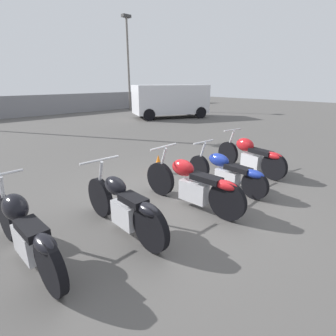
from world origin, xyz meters
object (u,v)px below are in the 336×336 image
object	(u,v)px
motorcycle_slot_0	(25,231)
parked_van	(170,100)
motorcycle_slot_2	(193,184)
motorcycle_slot_3	(227,171)
light_pole_left	(128,55)
traffic_cone_near	(158,164)
motorcycle_slot_1	(124,206)
motorcycle_slot_4	(251,155)

from	to	relation	value
motorcycle_slot_0	parked_van	distance (m)	14.38
motorcycle_slot_2	motorcycle_slot_3	world-z (taller)	motorcycle_slot_2
light_pole_left	parked_van	xyz separation A→B (m)	(-1.05, -5.74, -3.00)
motorcycle_slot_3	traffic_cone_near	size ratio (longest dim) A/B	4.40
motorcycle_slot_1	parked_van	distance (m)	13.55
motorcycle_slot_0	parked_van	size ratio (longest dim) A/B	0.45
parked_van	traffic_cone_near	xyz separation A→B (m)	(-7.75, -7.40, -0.89)
motorcycle_slot_1	parked_van	bearing A→B (deg)	43.80
motorcycle_slot_4	traffic_cone_near	bearing A→B (deg)	146.38
motorcycle_slot_1	motorcycle_slot_4	bearing A→B (deg)	2.95
motorcycle_slot_2	parked_van	world-z (taller)	parked_van
motorcycle_slot_0	motorcycle_slot_4	xyz separation A→B (m)	(5.29, -0.15, -0.01)
motorcycle_slot_2	traffic_cone_near	size ratio (longest dim) A/B	4.75
light_pole_left	motorcycle_slot_2	world-z (taller)	light_pole_left
motorcycle_slot_3	parked_van	world-z (taller)	parked_van
motorcycle_slot_4	motorcycle_slot_3	bearing A→B (deg)	-161.98
light_pole_left	motorcycle_slot_4	bearing A→B (deg)	-115.61
motorcycle_slot_4	traffic_cone_near	xyz separation A→B (m)	(-1.72, 1.61, -0.21)
motorcycle_slot_1	motorcycle_slot_3	xyz separation A→B (m)	(2.61, -0.10, -0.05)
motorcycle_slot_2	motorcycle_slot_4	bearing A→B (deg)	2.36
motorcycle_slot_3	parked_van	distance (m)	11.84
motorcycle_slot_2	motorcycle_slot_4	size ratio (longest dim) A/B	1.07
light_pole_left	traffic_cone_near	xyz separation A→B (m)	(-8.79, -13.14, -3.89)
motorcycle_slot_3	traffic_cone_near	distance (m)	1.86
motorcycle_slot_1	motorcycle_slot_2	xyz separation A→B (m)	(1.41, -0.15, 0.01)
motorcycle_slot_1	motorcycle_slot_2	bearing A→B (deg)	-4.75
motorcycle_slot_0	parked_van	world-z (taller)	parked_van
motorcycle_slot_1	traffic_cone_near	size ratio (longest dim) A/B	4.37
motorcycle_slot_0	motorcycle_slot_2	size ratio (longest dim) A/B	1.00
light_pole_left	parked_van	bearing A→B (deg)	-100.33
motorcycle_slot_1	motorcycle_slot_2	distance (m)	1.42
light_pole_left	motorcycle_slot_2	xyz separation A→B (m)	(-9.63, -15.00, -3.68)
motorcycle_slot_1	motorcycle_slot_0	bearing A→B (deg)	170.31
light_pole_left	motorcycle_slot_4	xyz separation A→B (m)	(-7.07, -14.75, -3.68)
light_pole_left	motorcycle_slot_3	xyz separation A→B (m)	(-8.44, -14.95, -3.74)
light_pole_left	motorcycle_slot_4	world-z (taller)	light_pole_left
motorcycle_slot_0	motorcycle_slot_1	xyz separation A→B (m)	(1.31, -0.26, -0.01)
motorcycle_slot_2	motorcycle_slot_0	bearing A→B (deg)	168.03
motorcycle_slot_0	motorcycle_slot_3	xyz separation A→B (m)	(3.92, -0.36, -0.07)
traffic_cone_near	light_pole_left	bearing A→B (deg)	56.22
motorcycle_slot_3	parked_van	bearing A→B (deg)	55.24
light_pole_left	motorcycle_slot_1	world-z (taller)	light_pole_left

